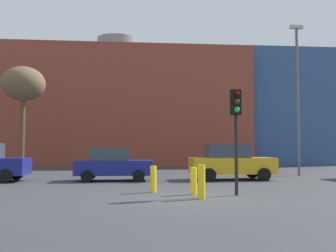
{
  "coord_description": "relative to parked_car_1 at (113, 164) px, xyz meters",
  "views": [
    {
      "loc": [
        -1.93,
        -12.99,
        1.68
      ],
      "look_at": [
        -0.06,
        6.93,
        2.8
      ],
      "focal_mm": 41.64,
      "sensor_mm": 36.0,
      "label": 1
    }
  ],
  "objects": [
    {
      "name": "traffic_light_island",
      "position": [
        4.67,
        -6.56,
        1.93
      ],
      "size": [
        0.37,
        0.37,
        3.76
      ],
      "rotation": [
        0.0,
        0.0,
        -1.52
      ],
      "color": "black",
      "rests_on": "ground_plane"
    },
    {
      "name": "bare_tree_0",
      "position": [
        -6.37,
        6.83,
        5.09
      ],
      "size": [
        2.91,
        2.91,
        7.17
      ],
      "color": "brown",
      "rests_on": "ground_plane"
    },
    {
      "name": "building_backdrop",
      "position": [
        -0.64,
        20.04,
        4.72
      ],
      "size": [
        42.4,
        12.35,
        12.97
      ],
      "color": "brown",
      "rests_on": "ground_plane"
    },
    {
      "name": "parked_car_1",
      "position": [
        0.0,
        0.0,
        0.0
      ],
      "size": [
        3.88,
        1.91,
        1.68
      ],
      "color": "navy",
      "rests_on": "ground_plane"
    },
    {
      "name": "bollard_yellow_0",
      "position": [
        3.26,
        -7.41,
        -0.28
      ],
      "size": [
        0.24,
        0.24,
        1.12
      ],
      "primitive_type": "cylinder",
      "color": "yellow",
      "rests_on": "ground_plane"
    },
    {
      "name": "street_lamp",
      "position": [
        11.05,
        2.66,
        4.31
      ],
      "size": [
        0.8,
        0.24,
        9.21
      ],
      "color": "#59595E",
      "rests_on": "ground_plane"
    },
    {
      "name": "parked_car_2",
      "position": [
        6.14,
        -0.0,
        0.1
      ],
      "size": [
        4.35,
        2.13,
        1.88
      ],
      "color": "gold",
      "rests_on": "ground_plane"
    },
    {
      "name": "bollard_yellow_2",
      "position": [
        1.78,
        -5.37,
        -0.34
      ],
      "size": [
        0.24,
        0.24,
        1.0
      ],
      "primitive_type": "cylinder",
      "color": "yellow",
      "rests_on": "ground_plane"
    },
    {
      "name": "bollard_yellow_1",
      "position": [
        3.18,
        -6.2,
        -0.35
      ],
      "size": [
        0.24,
        0.24,
        0.97
      ],
      "primitive_type": "cylinder",
      "color": "yellow",
      "rests_on": "ground_plane"
    },
    {
      "name": "ground_plane",
      "position": [
        2.89,
        -7.12,
        -0.84
      ],
      "size": [
        200.0,
        200.0,
        0.0
      ],
      "primitive_type": "plane",
      "color": "#38383A"
    }
  ]
}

